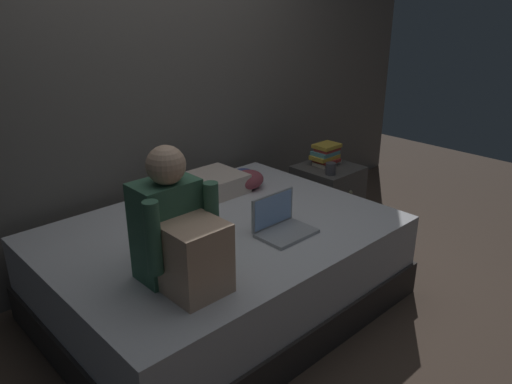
% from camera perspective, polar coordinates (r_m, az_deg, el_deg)
% --- Properties ---
extents(ground_plane, '(8.00, 8.00, 0.00)m').
position_cam_1_polar(ground_plane, '(3.12, 2.60, -13.55)').
color(ground_plane, '#47382D').
extents(wall_back, '(5.60, 0.10, 2.70)m').
position_cam_1_polar(wall_back, '(3.51, -11.63, 13.93)').
color(wall_back, '#605B56').
rests_on(wall_back, ground_plane).
extents(bed, '(2.00, 1.50, 0.54)m').
position_cam_1_polar(bed, '(3.05, -4.07, -8.60)').
color(bed, '#332D2B').
rests_on(bed, ground_plane).
extents(nightstand, '(0.44, 0.46, 0.54)m').
position_cam_1_polar(nightstand, '(4.03, 8.12, -0.76)').
color(nightstand, '#474442').
rests_on(nightstand, ground_plane).
extents(person_sitting, '(0.39, 0.44, 0.66)m').
position_cam_1_polar(person_sitting, '(2.31, -8.94, -4.70)').
color(person_sitting, '#38664C').
rests_on(person_sitting, bed).
extents(laptop, '(0.32, 0.23, 0.22)m').
position_cam_1_polar(laptop, '(2.83, 2.88, -3.64)').
color(laptop, '#9EA0A5').
rests_on(laptop, bed).
extents(pillow, '(0.56, 0.36, 0.13)m').
position_cam_1_polar(pillow, '(3.35, -6.10, 0.61)').
color(pillow, beige).
rests_on(pillow, bed).
extents(book_stack, '(0.24, 0.17, 0.17)m').
position_cam_1_polar(book_stack, '(3.96, 8.04, 4.27)').
color(book_stack, beige).
rests_on(book_stack, nightstand).
extents(mug, '(0.08, 0.08, 0.09)m').
position_cam_1_polar(mug, '(3.76, 8.55, 2.67)').
color(mug, '#3D3D42').
rests_on(mug, nightstand).
extents(clothes_pile, '(0.26, 0.27, 0.13)m').
position_cam_1_polar(clothes_pile, '(3.48, -1.45, 1.45)').
color(clothes_pile, '#8E3D47').
rests_on(clothes_pile, bed).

